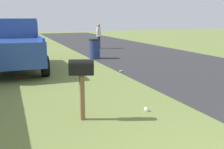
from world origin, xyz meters
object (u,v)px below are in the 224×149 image
object	(u,v)px
pickup_truck	(16,43)
pedestrian	(99,34)
trash_bin	(95,49)
mailbox	(82,72)

from	to	relation	value
pickup_truck	pedestrian	world-z (taller)	pickup_truck
pickup_truck	trash_bin	world-z (taller)	pickup_truck
trash_bin	mailbox	bearing A→B (deg)	160.45
pickup_truck	mailbox	bearing A→B (deg)	-169.91
pickup_truck	trash_bin	size ratio (longest dim) A/B	4.67
mailbox	pickup_truck	xyz separation A→B (m)	(6.39, 1.06, 0.06)
pickup_truck	trash_bin	bearing A→B (deg)	-66.57
pickup_truck	trash_bin	distance (m)	4.28
pedestrian	pickup_truck	bearing A→B (deg)	90.74
mailbox	pedestrian	world-z (taller)	pedestrian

